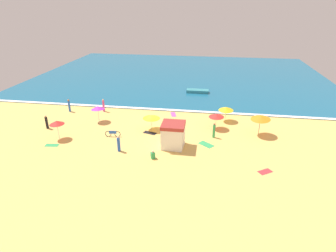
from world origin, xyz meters
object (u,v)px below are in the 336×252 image
Objects in this scene: parked_bicycle at (113,134)px; beach_umbrella_3 at (57,123)px; lifeguard_cabana at (173,135)px; beach_umbrella_5 at (98,108)px; beachgoer_1 at (214,131)px; beachgoer_3 at (69,105)px; beach_umbrella_2 at (216,116)px; beachgoer_4 at (104,106)px; beachgoer_5 at (119,144)px; beach_umbrella_1 at (226,109)px; beachgoer_0 at (153,155)px; beachgoer_2 at (47,122)px; small_boat_0 at (198,91)px; beach_umbrella_4 at (151,117)px; beach_umbrella_0 at (261,118)px.

beach_umbrella_3 is at bearing -166.43° from parked_bicycle.
parked_bicycle is (-7.36, 1.32, -1.02)m from lifeguard_cabana.
beach_umbrella_5 is 1.35× the size of beachgoer_1.
beachgoer_3 is (-16.21, 8.13, -0.47)m from lifeguard_cabana.
beach_umbrella_2 reaches higher than beachgoer_4.
beachgoer_5 is at bearing -161.08° from lifeguard_cabana.
beach_umbrella_1 is 5.44m from beachgoer_1.
beach_umbrella_2 is 1.48× the size of beachgoer_5.
beach_umbrella_2 is 15.31m from beach_umbrella_5.
beachgoer_2 reaches higher than beachgoer_0.
beachgoer_5 is at bearing -108.09° from small_boat_0.
beachgoer_3 is 4.92m from beachgoer_4.
beach_umbrella_1 is 20.92m from beach_umbrella_3.
beach_umbrella_3 reaches higher than beachgoer_1.
beachgoer_4 is 1.06× the size of beachgoer_5.
beach_umbrella_1 reaches higher than parked_bicycle.
beach_umbrella_3 is at bearing -162.68° from beach_umbrella_2.
beach_umbrella_1 is at bearing -69.70° from small_boat_0.
beach_umbrella_4 is (-9.14, -4.04, -0.05)m from beach_umbrella_1.
beach_umbrella_3 is 9.35m from beachgoer_4.
beachgoer_0 is at bearing -36.14° from parked_bicycle.
beach_umbrella_3 is at bearing -157.61° from beach_umbrella_4.
beach_umbrella_5 reaches higher than beach_umbrella_1.
beach_umbrella_3 is (-23.05, -4.62, -0.15)m from beach_umbrella_0.
beach_umbrella_5 is 18.98m from small_boat_0.
beach_umbrella_0 is 1.22× the size of beach_umbrella_2.
beach_umbrella_1 reaches higher than beachgoer_4.
beachgoer_2 is at bearing -150.71° from beach_umbrella_5.
beach_umbrella_1 reaches higher than small_boat_0.
beachgoer_4 reaches higher than beachgoer_5.
beach_umbrella_3 reaches higher than beach_umbrella_5.
beach_umbrella_0 reaches higher than beach_umbrella_3.
beachgoer_5 is at bearing -154.15° from beachgoer_1.
beachgoer_0 is 15.42m from beachgoer_2.
lifeguard_cabana is at bearing 59.29° from beachgoer_0.
lifeguard_cabana is 10.70m from beach_umbrella_0.
lifeguard_cabana is at bearing 18.92° from beachgoer_5.
beach_umbrella_0 is 12.96m from beach_umbrella_4.
beach_umbrella_1 is 17.28m from beachgoer_4.
parked_bicycle is (3.33, -4.05, -1.54)m from beach_umbrella_5.
lifeguard_cabana is at bearing -155.17° from beach_umbrella_0.
beach_umbrella_1 is 1.34× the size of beachgoer_3.
beachgoer_4 is at bearing 167.77° from beach_umbrella_2.
beachgoer_1 reaches higher than small_boat_0.
beachgoer_1 is (-1.49, -5.16, -0.88)m from beach_umbrella_1.
parked_bicycle is at bearing -160.86° from beach_umbrella_2.
beach_umbrella_0 reaches higher than beach_umbrella_2.
beachgoer_3 is at bearing 109.07° from beach_umbrella_3.
beachgoer_1 is (6.07, 5.74, 0.47)m from beachgoer_0.
beach_umbrella_0 is 1.82× the size of beachgoer_2.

